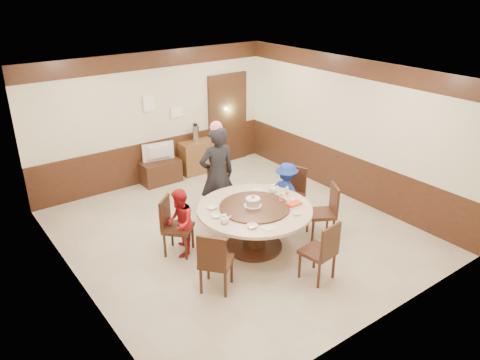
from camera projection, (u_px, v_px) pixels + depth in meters
room at (236, 176)px, 7.94m from camera, size 6.00×6.04×2.84m
banquet_table at (254, 219)px, 7.67m from camera, size 1.88×1.88×0.78m
chair_0 at (291, 202)px, 8.76m from camera, size 0.57×0.57×0.97m
chair_1 at (222, 200)px, 8.85m from camera, size 0.50×0.51×0.97m
chair_2 at (177, 236)px, 7.63m from camera, size 0.62×0.62×0.97m
chair_3 at (216, 271)px, 6.73m from camera, size 0.62×0.62×0.97m
chair_4 at (318, 261)px, 6.97m from camera, size 0.49×0.50×0.97m
chair_5 at (322, 221)px, 8.10m from camera, size 0.60×0.60×0.97m
person_standing at (217, 175)px, 8.38m from camera, size 0.73×0.54×1.84m
person_red at (180, 223)px, 7.50m from camera, size 0.66×0.70×1.14m
person_blue at (286, 193)px, 8.53m from camera, size 0.62×0.83×1.15m
birthday_cake at (253, 202)px, 7.56m from camera, size 0.29×0.29×0.20m
teapot_left at (224, 220)px, 7.09m from camera, size 0.17×0.15×0.13m
teapot_right at (273, 189)px, 8.10m from camera, size 0.17×0.15×0.13m
bowl_0 at (212, 208)px, 7.54m from camera, size 0.17×0.17×0.04m
bowl_1 at (296, 214)px, 7.35m from camera, size 0.13×0.13×0.04m
bowl_2 at (252, 226)px, 6.99m from camera, size 0.17×0.17×0.04m
bowl_3 at (293, 199)px, 7.83m from camera, size 0.12×0.12×0.04m
bowl_4 at (216, 216)px, 7.28m from camera, size 0.15×0.15×0.04m
saucer_near at (268, 228)px, 6.97m from camera, size 0.18×0.18×0.01m
saucer_far at (257, 190)px, 8.20m from camera, size 0.18×0.18×0.01m
shrimp_platter at (294, 205)px, 7.63m from camera, size 0.30×0.20×0.06m
bottle_0 at (281, 198)px, 7.74m from camera, size 0.06×0.06×0.16m
bottle_1 at (287, 192)px, 7.94m from camera, size 0.06×0.06×0.16m
tv_stand at (161, 172)px, 10.26m from camera, size 0.85×0.45×0.50m
television at (159, 152)px, 10.08m from camera, size 0.71×0.19×0.41m
side_cabinet at (197, 157)px, 10.75m from camera, size 0.80×0.40×0.75m
thermos at (196, 134)px, 10.51m from camera, size 0.15×0.15×0.38m
notice_left at (149, 103)px, 9.78m from camera, size 0.25×0.00×0.35m
notice_right at (177, 112)px, 10.25m from camera, size 0.30×0.00×0.22m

